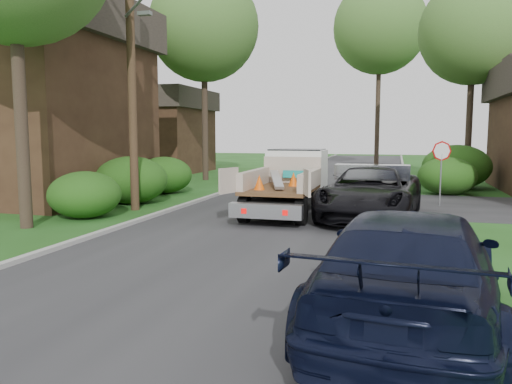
{
  "coord_description": "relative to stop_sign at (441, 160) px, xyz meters",
  "views": [
    {
      "loc": [
        3.58,
        -11.02,
        2.71
      ],
      "look_at": [
        0.01,
        1.61,
        1.2
      ],
      "focal_mm": 35.0,
      "sensor_mm": 36.0,
      "label": 1
    }
  ],
  "objects": [
    {
      "name": "ground",
      "position": [
        -5.2,
        -9.0,
        -1.78
      ],
      "size": [
        120.0,
        120.0,
        0.0
      ],
      "primitive_type": "plane",
      "color": "#1E4914",
      "rests_on": "ground"
    },
    {
      "name": "road",
      "position": [
        -5.2,
        1.0,
        -1.77
      ],
      "size": [
        8.0,
        90.0,
        0.02
      ],
      "primitive_type": "cube",
      "color": "#28282B",
      "rests_on": "ground"
    },
    {
      "name": "curb_left",
      "position": [
        -9.3,
        1.0,
        -1.72
      ],
      "size": [
        0.2,
        90.0,
        0.12
      ],
      "primitive_type": "cube",
      "color": "#9E9E99",
      "rests_on": "ground"
    },
    {
      "name": "curb_right",
      "position": [
        -1.1,
        1.0,
        -1.72
      ],
      "size": [
        0.2,
        90.0,
        0.12
      ],
      "primitive_type": "cube",
      "color": "#9E9E99",
      "rests_on": "ground"
    },
    {
      "name": "stop_sign",
      "position": [
        0.0,
        0.0,
        0.0
      ],
      "size": [
        0.71,
        0.32,
        2.48
      ],
      "color": "slate",
      "rests_on": "ground"
    },
    {
      "name": "utility_pole",
      "position": [
        -10.68,
        -4.02,
        3.4
      ],
      "size": [
        2.42,
        1.25,
        10.0
      ],
      "color": "#382619",
      "rests_on": "ground"
    },
    {
      "name": "house_left_near",
      "position": [
        -17.2,
        -2.0,
        2.5
      ],
      "size": [
        9.72,
        8.64,
        8.4
      ],
      "color": "#342015",
      "rests_on": "ground"
    },
    {
      "name": "house_left_far",
      "position": [
        -18.7,
        13.0,
        1.27
      ],
      "size": [
        7.56,
        7.56,
        6.0
      ],
      "color": "#342015",
      "rests_on": "ground"
    },
    {
      "name": "hedge_left_a",
      "position": [
        -11.4,
        -6.0,
        -1.01
      ],
      "size": [
        2.34,
        2.34,
        1.53
      ],
      "primitive_type": "ellipsoid",
      "color": "#1A430F",
      "rests_on": "ground"
    },
    {
      "name": "hedge_left_b",
      "position": [
        -11.7,
        -2.5,
        -0.84
      ],
      "size": [
        2.86,
        2.86,
        1.87
      ],
      "primitive_type": "ellipsoid",
      "color": "#1A430F",
      "rests_on": "ground"
    },
    {
      "name": "hedge_left_c",
      "position": [
        -12.0,
        1.0,
        -0.93
      ],
      "size": [
        2.6,
        2.6,
        1.7
      ],
      "primitive_type": "ellipsoid",
      "color": "#1A430F",
      "rests_on": "ground"
    },
    {
      "name": "hedge_right_a",
      "position": [
        0.6,
        4.0,
        -0.93
      ],
      "size": [
        2.6,
        2.6,
        1.7
      ],
      "primitive_type": "ellipsoid",
      "color": "#1A430F",
      "rests_on": "ground"
    },
    {
      "name": "hedge_right_b",
      "position": [
        1.3,
        7.0,
        -0.67
      ],
      "size": [
        3.38,
        3.38,
        2.21
      ],
      "primitive_type": "ellipsoid",
      "color": "#1A430F",
      "rests_on": "ground"
    },
    {
      "name": "tree_left_far",
      "position": [
        -12.7,
        8.0,
        7.2
      ],
      "size": [
        6.4,
        6.4,
        12.2
      ],
      "color": "#2D2119",
      "rests_on": "ground"
    },
    {
      "name": "tree_right_far",
      "position": [
        2.3,
        11.0,
        6.7
      ],
      "size": [
        6.0,
        6.0,
        11.5
      ],
      "color": "#2D2119",
      "rests_on": "ground"
    },
    {
      "name": "tree_left_back",
      "position": [
        -19.2,
        4.0,
        7.2
      ],
      "size": [
        6.0,
        6.0,
        12.0
      ],
      "color": "#2D2119",
      "rests_on": "ground"
    },
    {
      "name": "tree_center_far",
      "position": [
        -3.2,
        21.0,
        9.2
      ],
      "size": [
        7.2,
        7.2,
        14.6
      ],
      "color": "#2D2119",
      "rests_on": "ground"
    },
    {
      "name": "flatbed_truck",
      "position": [
        -5.22,
        -2.66,
        -0.59
      ],
      "size": [
        2.71,
        5.77,
        2.18
      ],
      "rotation": [
        0.0,
        0.0,
        -0.0
      ],
      "color": "black",
      "rests_on": "ground"
    },
    {
      "name": "black_pickup",
      "position": [
        -2.39,
        -3.6,
        -0.93
      ],
      "size": [
        3.4,
        6.35,
        1.7
      ],
      "primitive_type": "imported",
      "rotation": [
        0.0,
        0.0,
        -0.1
      ],
      "color": "black",
      "rests_on": "ground"
    },
    {
      "name": "navy_suv",
      "position": [
        -1.4,
        -12.83,
        -0.94
      ],
      "size": [
        2.91,
        5.97,
        1.67
      ],
      "primitive_type": "imported",
      "rotation": [
        0.0,
        0.0,
        3.04
      ],
      "color": "black",
      "rests_on": "ground"
    }
  ]
}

